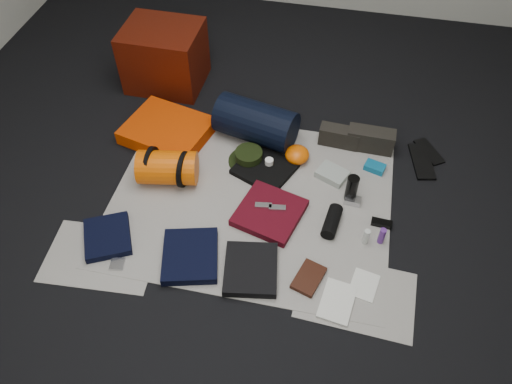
% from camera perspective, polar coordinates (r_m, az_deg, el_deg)
% --- Properties ---
extents(floor, '(4.50, 4.50, 0.02)m').
position_cam_1_polar(floor, '(2.92, -0.53, -1.00)').
color(floor, black).
rests_on(floor, ground).
extents(newspaper_mat, '(1.60, 1.30, 0.01)m').
position_cam_1_polar(newspaper_mat, '(2.91, -0.53, -0.83)').
color(newspaper_mat, '#B6B1A8').
rests_on(newspaper_mat, floor).
extents(newspaper_sheet_front_left, '(0.61, 0.44, 0.00)m').
position_cam_1_polar(newspaper_sheet_front_left, '(2.80, -17.28, -7.00)').
color(newspaper_sheet_front_left, '#B6B1A8').
rests_on(newspaper_sheet_front_left, floor).
extents(newspaper_sheet_front_right, '(0.60, 0.43, 0.00)m').
position_cam_1_polar(newspaper_sheet_front_right, '(2.61, 11.38, -11.47)').
color(newspaper_sheet_front_right, '#B6B1A8').
rests_on(newspaper_sheet_front_right, floor).
extents(red_cabinet, '(0.52, 0.44, 0.43)m').
position_cam_1_polar(red_cabinet, '(3.66, -10.41, 15.00)').
color(red_cabinet, '#4C1005').
rests_on(red_cabinet, floor).
extents(sleeping_pad, '(0.60, 0.53, 0.09)m').
position_cam_1_polar(sleeping_pad, '(3.29, -10.09, 6.93)').
color(sleeping_pad, '#D93B02').
rests_on(sleeping_pad, newspaper_mat).
extents(stuff_sack, '(0.37, 0.26, 0.20)m').
position_cam_1_polar(stuff_sack, '(2.98, -10.06, 2.76)').
color(stuff_sack, '#E25503').
rests_on(stuff_sack, newspaper_mat).
extents(sack_strap_left, '(0.02, 0.22, 0.22)m').
position_cam_1_polar(sack_strap_left, '(3.01, -11.87, 3.12)').
color(sack_strap_left, black).
rests_on(sack_strap_left, newspaper_mat).
extents(sack_strap_right, '(0.03, 0.22, 0.22)m').
position_cam_1_polar(sack_strap_right, '(2.95, -8.25, 2.57)').
color(sack_strap_right, black).
rests_on(sack_strap_right, newspaper_mat).
extents(navy_duffel, '(0.55, 0.37, 0.26)m').
position_cam_1_polar(navy_duffel, '(3.18, -0.01, 7.98)').
color(navy_duffel, black).
rests_on(navy_duffel, newspaper_mat).
extents(boonie_brim, '(0.26, 0.26, 0.01)m').
position_cam_1_polar(boonie_brim, '(3.11, -0.83, 3.59)').
color(boonie_brim, black).
rests_on(boonie_brim, newspaper_mat).
extents(boonie_crown, '(0.17, 0.17, 0.07)m').
position_cam_1_polar(boonie_crown, '(3.08, -0.84, 4.12)').
color(boonie_crown, black).
rests_on(boonie_crown, boonie_brim).
extents(hiking_boot_left, '(0.26, 0.11, 0.13)m').
position_cam_1_polar(hiking_boot_left, '(3.22, 9.50, 6.29)').
color(hiking_boot_left, black).
rests_on(hiking_boot_left, newspaper_mat).
extents(hiking_boot_right, '(0.29, 0.12, 0.14)m').
position_cam_1_polar(hiking_boot_right, '(3.23, 12.96, 5.85)').
color(hiking_boot_right, black).
rests_on(hiking_boot_right, newspaper_mat).
extents(flip_flop_left, '(0.20, 0.24, 0.01)m').
position_cam_1_polar(flip_flop_left, '(3.36, 19.17, 4.39)').
color(flip_flop_left, black).
rests_on(flip_flop_left, floor).
extents(flip_flop_right, '(0.17, 0.32, 0.02)m').
position_cam_1_polar(flip_flop_right, '(3.27, 18.40, 3.33)').
color(flip_flop_right, black).
rests_on(flip_flop_right, floor).
extents(trousers_navy_a, '(0.34, 0.35, 0.04)m').
position_cam_1_polar(trousers_navy_a, '(2.84, -16.60, -4.92)').
color(trousers_navy_a, black).
rests_on(trousers_navy_a, newspaper_mat).
extents(trousers_navy_b, '(0.36, 0.39, 0.05)m').
position_cam_1_polar(trousers_navy_b, '(2.67, -7.52, -7.25)').
color(trousers_navy_b, black).
rests_on(trousers_navy_b, newspaper_mat).
extents(trousers_charcoal, '(0.32, 0.35, 0.05)m').
position_cam_1_polar(trousers_charcoal, '(2.60, -0.60, -8.81)').
color(trousers_charcoal, black).
rests_on(trousers_charcoal, newspaper_mat).
extents(black_tshirt, '(0.41, 0.40, 0.03)m').
position_cam_1_polar(black_tshirt, '(3.05, 1.02, 2.71)').
color(black_tshirt, black).
rests_on(black_tshirt, newspaper_mat).
extents(red_shirt, '(0.42, 0.42, 0.05)m').
position_cam_1_polar(red_shirt, '(2.82, 1.55, -2.37)').
color(red_shirt, '#4C0813').
rests_on(red_shirt, newspaper_mat).
extents(orange_stuff_sack, '(0.19, 0.19, 0.10)m').
position_cam_1_polar(orange_stuff_sack, '(3.09, 4.72, 4.28)').
color(orange_stuff_sack, '#E25503').
rests_on(orange_stuff_sack, newspaper_mat).
extents(first_aid_pouch, '(0.21, 0.19, 0.04)m').
position_cam_1_polar(first_aid_pouch, '(3.04, 8.71, 2.04)').
color(first_aid_pouch, '#929A93').
rests_on(first_aid_pouch, newspaper_mat).
extents(water_bottle, '(0.07, 0.07, 0.17)m').
position_cam_1_polar(water_bottle, '(2.90, 10.88, 0.40)').
color(water_bottle, black).
rests_on(water_bottle, newspaper_mat).
extents(speaker, '(0.11, 0.21, 0.08)m').
position_cam_1_polar(speaker, '(2.79, 8.67, -3.34)').
color(speaker, black).
rests_on(speaker, newspaper_mat).
extents(compact_camera, '(0.10, 0.06, 0.04)m').
position_cam_1_polar(compact_camera, '(2.93, 10.96, -0.97)').
color(compact_camera, silver).
rests_on(compact_camera, newspaper_mat).
extents(cyan_case, '(0.14, 0.11, 0.04)m').
position_cam_1_polar(cyan_case, '(3.14, 13.42, 2.78)').
color(cyan_case, '#0E5F87').
rests_on(cyan_case, newspaper_mat).
extents(toiletry_purple, '(0.04, 0.04, 0.10)m').
position_cam_1_polar(toiletry_purple, '(2.77, 14.18, -4.88)').
color(toiletry_purple, '#562780').
rests_on(toiletry_purple, newspaper_mat).
extents(toiletry_clear, '(0.04, 0.04, 0.10)m').
position_cam_1_polar(toiletry_clear, '(2.75, 12.48, -5.00)').
color(toiletry_clear, beige).
rests_on(toiletry_clear, newspaper_mat).
extents(paperback_book, '(0.18, 0.22, 0.03)m').
position_cam_1_polar(paperback_book, '(2.60, 6.04, -9.73)').
color(paperback_book, black).
rests_on(paperback_book, newspaper_mat).
extents(map_booklet, '(0.19, 0.25, 0.01)m').
position_cam_1_polar(map_booklet, '(2.56, 9.27, -12.24)').
color(map_booklet, silver).
rests_on(map_booklet, newspaper_mat).
extents(map_printout, '(0.16, 0.19, 0.01)m').
position_cam_1_polar(map_printout, '(2.64, 12.23, -10.34)').
color(map_printout, silver).
rests_on(map_printout, newspaper_mat).
extents(sunglasses, '(0.12, 0.05, 0.03)m').
position_cam_1_polar(sunglasses, '(2.87, 14.15, -3.47)').
color(sunglasses, black).
rests_on(sunglasses, newspaper_mat).
extents(key_cluster, '(0.08, 0.08, 0.01)m').
position_cam_1_polar(key_cluster, '(2.74, -15.56, -7.92)').
color(key_cluster, silver).
rests_on(key_cluster, newspaper_mat).
extents(tape_roll, '(0.05, 0.05, 0.03)m').
position_cam_1_polar(tape_roll, '(3.04, 1.51, 3.49)').
color(tape_roll, white).
rests_on(tape_roll, black_tshirt).
extents(energy_bar_a, '(0.10, 0.05, 0.01)m').
position_cam_1_polar(energy_bar_a, '(2.81, 0.84, -1.55)').
color(energy_bar_a, silver).
rests_on(energy_bar_a, red_shirt).
extents(energy_bar_b, '(0.10, 0.05, 0.01)m').
position_cam_1_polar(energy_bar_b, '(2.80, 2.45, -1.81)').
color(energy_bar_b, silver).
rests_on(energy_bar_b, red_shirt).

